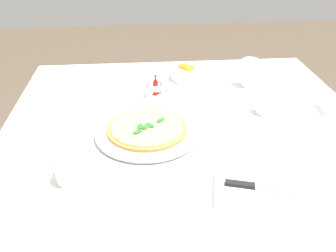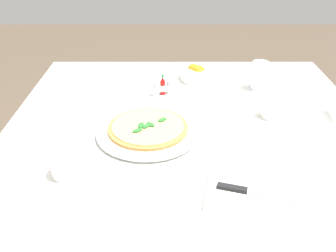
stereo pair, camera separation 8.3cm
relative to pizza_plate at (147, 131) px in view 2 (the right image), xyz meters
The scene contains 13 objects.
dining_table 0.19m from the pizza_plate, 13.11° to the left, with size 1.23×1.23×0.73m.
pizza_plate is the anchor object (origin of this frame).
pizza 0.01m from the pizza_plate, 99.15° to the right, with size 0.26×0.26×0.02m.
coffee_cup_center_back 0.43m from the pizza_plate, 13.99° to the left, with size 0.13×0.13×0.06m.
coffee_cup_right_edge 0.30m from the pizza_plate, 134.05° to the right, with size 0.13×0.13×0.06m.
water_glass_left_edge 0.55m from the pizza_plate, 39.24° to the left, with size 0.07×0.07×0.11m.
napkin_folded 0.41m from the pizza_plate, 48.93° to the right, with size 0.24×0.17×0.02m.
dinner_knife 0.41m from the pizza_plate, 48.72° to the right, with size 0.19×0.07×0.01m.
citrus_bowl 0.48m from the pizza_plate, 66.57° to the left, with size 0.15×0.15×0.06m.
hot_sauce_bottle 0.30m from the pizza_plate, 81.55° to the left, with size 0.02×0.02×0.08m.
salt_shaker 0.31m from the pizza_plate, 76.72° to the left, with size 0.03×0.03×0.06m.
pepper_shaker 0.28m from the pizza_plate, 86.84° to the left, with size 0.03×0.03×0.06m.
menu_card 0.64m from the pizza_plate, 10.24° to the left, with size 0.02×0.09×0.06m.
Camera 2 is at (-0.07, -1.03, 1.35)m, focal length 39.07 mm.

